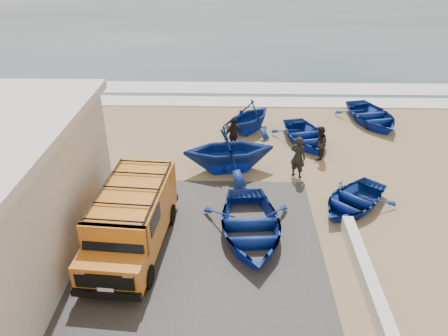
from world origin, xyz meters
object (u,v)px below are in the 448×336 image
object	(u,v)px
fisherman_middle	(319,143)
boat_near_right	(353,200)
boat_far_left	(249,117)
boat_mid_right	(305,135)
van	(132,218)
fisherman_front	(298,157)
fisherman_back	(233,135)
boat_near_left	(250,226)
parapet	(371,288)
boat_mid_left	(229,149)
boat_far_right	(372,116)

from	to	relation	value
fisherman_middle	boat_near_right	bearing A→B (deg)	31.52
boat_far_left	fisherman_middle	distance (m)	4.08
boat_near_right	boat_mid_right	world-z (taller)	boat_mid_right
van	fisherman_middle	world-z (taller)	van
fisherman_front	fisherman_middle	world-z (taller)	fisherman_front
boat_near_right	fisherman_front	world-z (taller)	fisherman_front
boat_near_right	fisherman_back	world-z (taller)	fisherman_back
van	fisherman_back	world-z (taller)	van
boat_near_left	fisherman_back	world-z (taller)	fisherman_back
parapet	van	xyz separation A→B (m)	(-6.93, 1.95, 0.84)
boat_mid_left	boat_mid_right	distance (m)	4.55
boat_near_left	boat_far_right	distance (m)	11.60
van	fisherman_front	xyz separation A→B (m)	(5.69, 4.60, -0.23)
van	boat_mid_right	bearing A→B (deg)	54.87
van	fisherman_middle	xyz separation A→B (m)	(6.81, 6.15, -0.36)
boat_mid_right	fisherman_back	bearing A→B (deg)	-176.67
fisherman_back	van	bearing A→B (deg)	-155.58
boat_far_right	fisherman_middle	size ratio (longest dim) A/B	2.63
parapet	boat_near_right	world-z (taller)	boat_near_right
fisherman_back	parapet	bearing A→B (deg)	-107.11
boat_mid_right	fisherman_front	world-z (taller)	fisherman_front
parapet	boat_near_right	bearing A→B (deg)	83.39
fisherman_front	boat_far_left	bearing A→B (deg)	-31.47
boat_near_right	boat_far_left	distance (m)	7.52
boat_mid_left	boat_far_left	size ratio (longest dim) A/B	1.21
boat_mid_right	boat_far_right	world-z (taller)	boat_far_right
boat_mid_left	fisherman_middle	bearing A→B (deg)	-83.77
boat_near_left	fisherman_front	xyz separation A→B (m)	(2.01, 4.02, 0.45)
van	boat_mid_right	xyz separation A→B (m)	(6.47, 7.79, -0.74)
parapet	boat_far_right	size ratio (longest dim) A/B	1.50
parapet	fisherman_front	world-z (taller)	fisherman_front
boat_near_left	boat_mid_right	world-z (taller)	boat_near_left
boat_near_left	boat_near_right	bearing A→B (deg)	20.88
boat_mid_right	fisherman_back	size ratio (longest dim) A/B	2.17
boat_far_right	boat_near_right	bearing A→B (deg)	-122.31
van	fisherman_front	world-z (taller)	van
boat_near_right	boat_far_left	size ratio (longest dim) A/B	1.07
boat_mid_left	fisherman_back	size ratio (longest dim) A/B	2.24
van	boat_near_left	world-z (taller)	van
van	boat_mid_right	size ratio (longest dim) A/B	1.38
boat_far_left	boat_near_left	bearing A→B (deg)	-54.10
boat_near_right	boat_far_right	world-z (taller)	boat_far_right
boat_far_left	boat_far_right	size ratio (longest dim) A/B	0.77
parapet	fisherman_back	bearing A→B (deg)	113.87
boat_far_right	boat_near_left	bearing A→B (deg)	-136.98
boat_mid_right	boat_near_right	bearing A→B (deg)	-93.87
boat_near_left	fisherman_middle	xyz separation A→B (m)	(3.13, 5.56, 0.32)
fisherman_front	van	bearing A→B (deg)	74.54
parapet	boat_mid_right	bearing A→B (deg)	92.72
boat_mid_left	boat_mid_right	size ratio (longest dim) A/B	1.03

